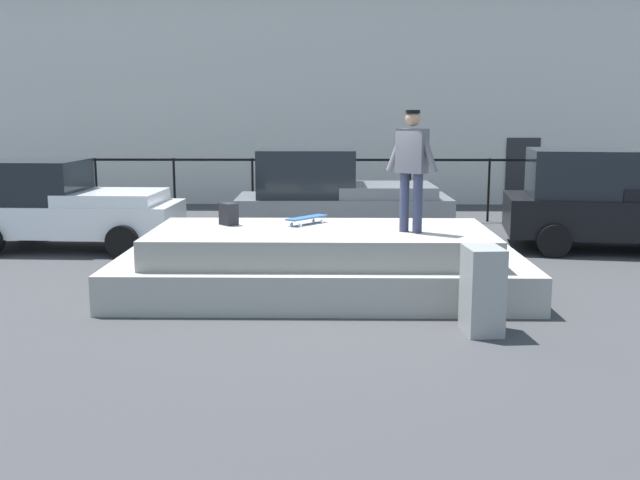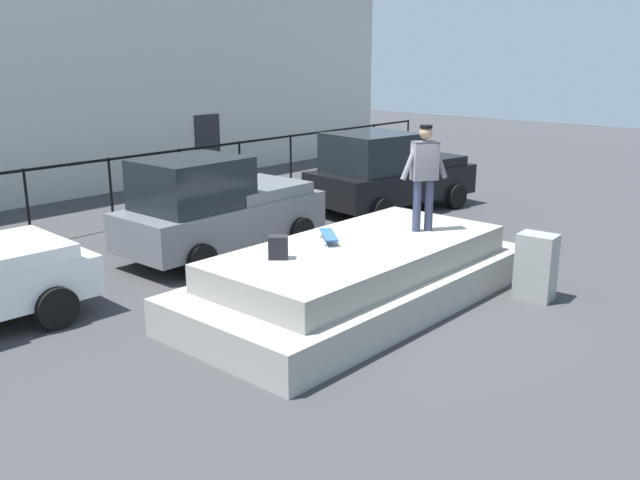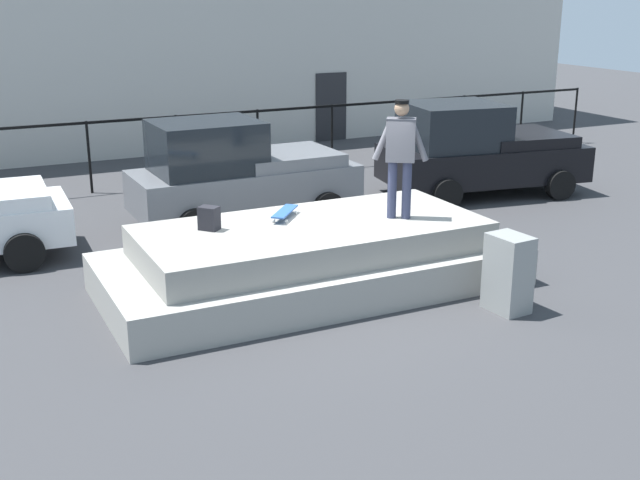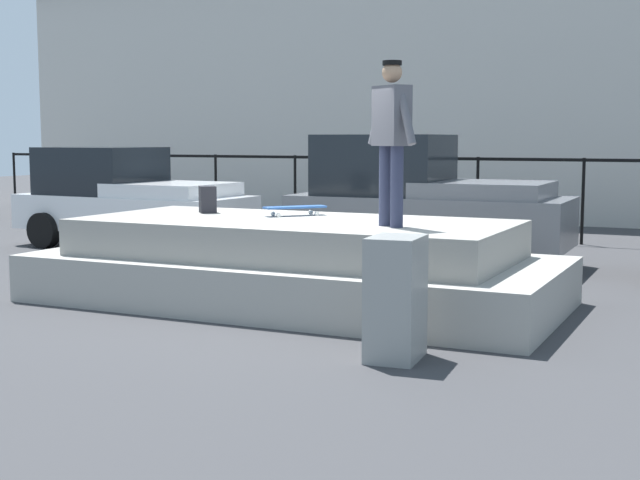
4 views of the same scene
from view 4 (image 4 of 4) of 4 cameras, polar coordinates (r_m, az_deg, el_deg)
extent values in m
plane|color=#38383A|center=(10.53, -1.09, -4.17)|extent=(60.00, 60.00, 0.00)
cube|color=#9E9B93|center=(10.61, -1.66, -2.55)|extent=(6.27, 2.88, 0.57)
cube|color=gray|center=(10.54, -1.67, 0.14)|extent=(5.14, 2.36, 0.44)
cylinder|color=#2D334C|center=(9.77, 4.24, 3.50)|extent=(0.14, 0.14, 0.88)
cylinder|color=#2D334C|center=(9.59, 4.99, 3.44)|extent=(0.14, 0.14, 0.88)
cube|color=#595960|center=(9.67, 4.65, 8.00)|extent=(0.49, 0.44, 0.65)
cylinder|color=#595960|center=(9.89, 3.76, 7.89)|extent=(0.31, 0.25, 0.61)
cylinder|color=#595960|center=(9.45, 5.58, 7.94)|extent=(0.31, 0.25, 0.61)
sphere|color=tan|center=(9.69, 4.68, 10.74)|extent=(0.22, 0.22, 0.22)
cylinder|color=black|center=(9.70, 4.68, 11.33)|extent=(0.29, 0.29, 0.05)
cube|color=#264C8C|center=(11.03, -1.63, 2.13)|extent=(0.67, 0.73, 0.02)
cylinder|color=silver|center=(11.03, -3.07, 1.71)|extent=(0.06, 0.06, 0.06)
cylinder|color=silver|center=(10.85, -2.69, 1.63)|extent=(0.06, 0.06, 0.06)
cylinder|color=silver|center=(11.23, -0.61, 1.80)|extent=(0.06, 0.06, 0.06)
cylinder|color=silver|center=(11.04, -0.20, 1.73)|extent=(0.06, 0.06, 0.06)
cube|color=black|center=(11.57, -7.28, 2.62)|extent=(0.33, 0.34, 0.35)
cube|color=white|center=(16.36, -11.90, 1.77)|extent=(4.38, 1.93, 0.63)
cube|color=black|center=(16.81, -13.95, 4.38)|extent=(2.00, 1.70, 0.86)
cube|color=white|center=(15.79, -9.53, 3.23)|extent=(2.01, 1.75, 0.24)
cylinder|color=black|center=(17.93, -13.33, 1.14)|extent=(0.65, 0.25, 0.64)
cylinder|color=black|center=(16.63, -17.41, 0.60)|extent=(0.65, 0.25, 0.64)
cylinder|color=black|center=(16.30, -6.23, 0.75)|extent=(0.65, 0.25, 0.64)
cylinder|color=black|center=(14.86, -10.13, 0.12)|extent=(0.65, 0.25, 0.64)
cube|color=slate|center=(13.92, 7.07, 1.30)|extent=(4.33, 1.80, 0.75)
cube|color=black|center=(14.11, 4.19, 4.87)|extent=(1.96, 1.62, 0.95)
cube|color=slate|center=(13.65, 10.55, 3.22)|extent=(1.96, 1.67, 0.24)
cylinder|color=black|center=(15.23, 3.27, 0.37)|extent=(0.64, 0.23, 0.64)
cylinder|color=black|center=(13.61, 0.55, -0.36)|extent=(0.64, 0.23, 0.64)
cylinder|color=black|center=(14.48, 13.16, -0.12)|extent=(0.64, 0.23, 0.64)
cylinder|color=black|center=(12.76, 11.56, -0.96)|extent=(0.64, 0.23, 0.64)
cube|color=gray|center=(7.88, 4.91, -3.77)|extent=(0.49, 0.64, 1.11)
cylinder|color=black|center=(23.70, -19.13, 3.41)|extent=(0.06, 0.06, 1.61)
cylinder|color=black|center=(22.34, -15.47, 3.37)|extent=(0.06, 0.06, 1.61)
cylinder|color=black|center=(21.08, -11.35, 3.30)|extent=(0.06, 0.06, 1.61)
cylinder|color=black|center=(19.94, -6.75, 3.20)|extent=(0.06, 0.06, 1.61)
cylinder|color=black|center=(18.95, -1.62, 3.07)|extent=(0.06, 0.06, 1.61)
cylinder|color=black|center=(18.12, 4.02, 2.89)|extent=(0.06, 0.06, 1.61)
cylinder|color=black|center=(17.49, 10.13, 2.67)|extent=(0.06, 0.06, 1.61)
cylinder|color=black|center=(17.07, 16.62, 2.41)|extent=(0.06, 0.06, 1.61)
cube|color=black|center=(17.45, 10.18, 5.18)|extent=(24.00, 0.04, 0.06)
cube|color=beige|center=(25.17, 15.11, 9.00)|extent=(28.66, 8.80, 6.25)
camera|label=1|loc=(5.03, -86.31, 9.78)|focal=41.16mm
camera|label=2|loc=(13.60, -53.78, 12.49)|focal=38.79mm
camera|label=3|loc=(10.12, -72.59, 15.75)|focal=45.28mm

